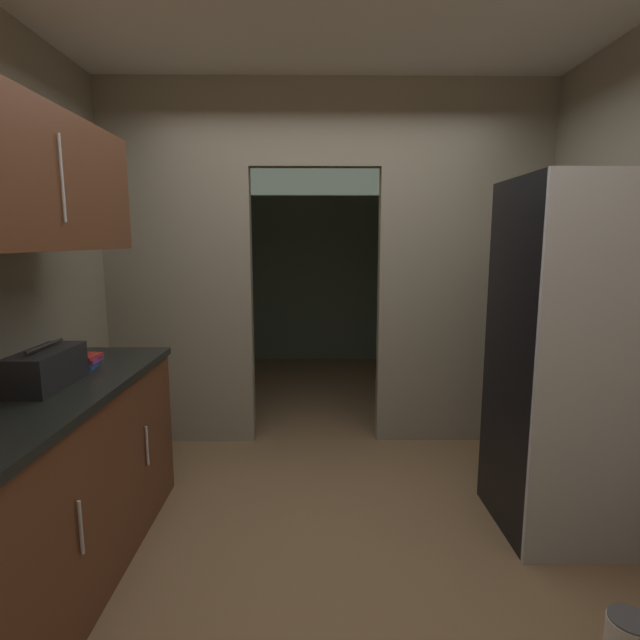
% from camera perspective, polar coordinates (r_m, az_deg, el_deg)
% --- Properties ---
extents(ground, '(20.00, 20.00, 0.00)m').
position_cam_1_polar(ground, '(2.80, 1.61, -25.14)').
color(ground, brown).
extents(kitchen_overhead_slab, '(3.75, 6.97, 0.06)m').
position_cam_1_polar(kitchen_overhead_slab, '(3.01, 1.47, 32.51)').
color(kitchen_overhead_slab, silver).
extents(kitchen_partition, '(3.35, 0.12, 2.74)m').
position_cam_1_polar(kitchen_partition, '(3.80, 1.16, 7.37)').
color(kitchen_partition, gray).
rests_on(kitchen_partition, ground).
extents(adjoining_room_shell, '(3.35, 2.82, 2.74)m').
position_cam_1_polar(adjoining_room_shell, '(5.71, 0.25, 7.03)').
color(adjoining_room_shell, slate).
rests_on(adjoining_room_shell, ground).
extents(refrigerator, '(0.71, 0.72, 1.89)m').
position_cam_1_polar(refrigerator, '(2.96, 27.18, -4.15)').
color(refrigerator, black).
rests_on(refrigerator, ground).
extents(lower_cabinet_run, '(0.69, 1.74, 0.92)m').
position_cam_1_polar(lower_cabinet_run, '(2.71, -28.98, -16.32)').
color(lower_cabinet_run, brown).
rests_on(lower_cabinet_run, ground).
extents(upper_cabinet_counterside, '(0.36, 1.57, 0.60)m').
position_cam_1_polar(upper_cabinet_counterside, '(2.48, -31.46, 13.79)').
color(upper_cabinet_counterside, brown).
extents(boombox, '(0.19, 0.42, 0.20)m').
position_cam_1_polar(boombox, '(2.55, -29.07, -4.92)').
color(boombox, black).
rests_on(boombox, lower_cabinet_run).
extents(book_stack, '(0.13, 0.17, 0.07)m').
position_cam_1_polar(book_stack, '(2.85, -25.38, -4.27)').
color(book_stack, '#2D609E').
rests_on(book_stack, lower_cabinet_run).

